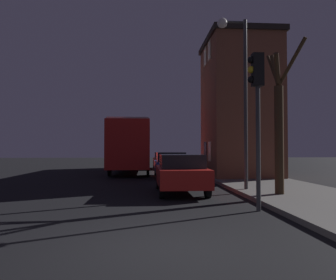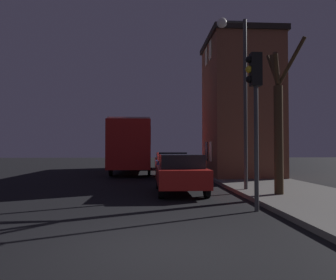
{
  "view_description": "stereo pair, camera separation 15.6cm",
  "coord_description": "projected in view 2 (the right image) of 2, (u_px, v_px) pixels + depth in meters",
  "views": [
    {
      "loc": [
        -0.17,
        -5.58,
        1.67
      ],
      "look_at": [
        0.78,
        8.42,
        2.07
      ],
      "focal_mm": 35.0,
      "sensor_mm": 36.0,
      "label": 1
    },
    {
      "loc": [
        -0.02,
        -5.59,
        1.67
      ],
      "look_at": [
        0.78,
        8.42,
        2.07
      ],
      "focal_mm": 35.0,
      "sensor_mm": 36.0,
      "label": 2
    }
  ],
  "objects": [
    {
      "name": "streetlamp",
      "position": [
        238.0,
        76.0,
        12.62
      ],
      "size": [
        1.16,
        0.39,
        6.61
      ],
      "color": "#38383A",
      "rests_on": "sidewalk"
    },
    {
      "name": "brick_building",
      "position": [
        240.0,
        106.0,
        19.22
      ],
      "size": [
        3.98,
        5.04,
        8.06
      ],
      "color": "brown",
      "rests_on": "sidewalk"
    },
    {
      "name": "car_mid_lane",
      "position": [
        171.0,
        164.0,
        19.44
      ],
      "size": [
        1.81,
        4.32,
        1.49
      ],
      "color": "navy",
      "rests_on": "ground"
    },
    {
      "name": "bus",
      "position": [
        133.0,
        143.0,
        24.36
      ],
      "size": [
        2.6,
        11.46,
        3.56
      ],
      "color": "red",
      "rests_on": "ground"
    },
    {
      "name": "car_far_lane",
      "position": [
        166.0,
        160.0,
        28.12
      ],
      "size": [
        1.8,
        4.03,
        1.42
      ],
      "color": "black",
      "rests_on": "ground"
    },
    {
      "name": "ground_plane",
      "position": [
        150.0,
        248.0,
        5.53
      ],
      "size": [
        120.0,
        120.0,
        0.0
      ],
      "primitive_type": "plane",
      "color": "black"
    },
    {
      "name": "traffic_light",
      "position": [
        255.0,
        97.0,
        8.87
      ],
      "size": [
        0.43,
        0.24,
        4.29
      ],
      "color": "#38383A",
      "rests_on": "ground"
    },
    {
      "name": "car_near_lane",
      "position": [
        180.0,
        173.0,
        12.45
      ],
      "size": [
        1.76,
        4.12,
        1.47
      ],
      "color": "#B21E19",
      "rests_on": "ground"
    },
    {
      "name": "bare_tree",
      "position": [
        279.0,
        122.0,
        11.17
      ],
      "size": [
        1.09,
        1.97,
        5.16
      ],
      "color": "#382819",
      "rests_on": "sidewalk"
    }
  ]
}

